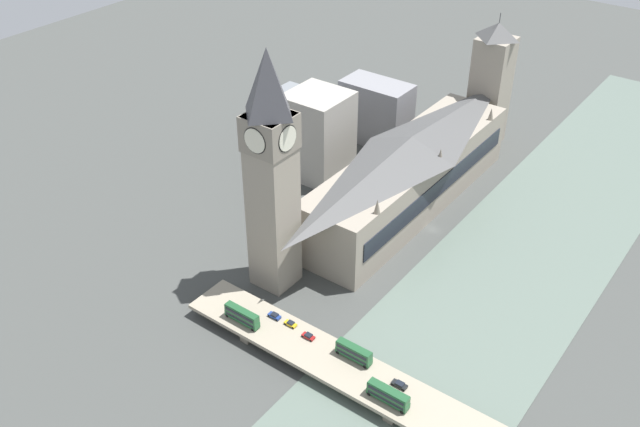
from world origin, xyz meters
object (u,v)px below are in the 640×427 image
double_decker_bus_lead (388,395)px  car_southbound_lead (274,316)px  car_northbound_mid (308,336)px  car_southbound_mid (291,324)px  parliament_hall (410,172)px  double_decker_bus_rear (242,315)px  clock_tower (271,169)px  road_bridge (401,399)px  car_northbound_tail (399,384)px  victoria_tower (490,85)px  double_decker_bus_mid (354,352)px

double_decker_bus_lead → car_southbound_lead: (44.43, -7.32, -1.85)m
car_northbound_mid → double_decker_bus_lead: bearing=168.2°
car_southbound_mid → parliament_hall: bearing=-83.8°
double_decker_bus_rear → car_northbound_mid: (-19.75, -6.37, -1.98)m
clock_tower → double_decker_bus_lead: bearing=156.7°
clock_tower → double_decker_bus_rear: (-8.09, 25.27, -35.34)m
road_bridge → car_southbound_mid: size_ratio=37.05×
clock_tower → car_southbound_mid: bearing=138.9°
double_decker_bus_rear → car_northbound_tail: bearing=-173.0°
victoria_tower → car_northbound_tail: victoria_tower is taller
parliament_hall → car_northbound_tail: parliament_hall is taller
double_decker_bus_mid → car_southbound_lead: 28.65m
double_decker_bus_rear → clock_tower: bearing=-72.2°
parliament_hall → double_decker_bus_mid: (-31.45, 82.16, -7.74)m
parliament_hall → clock_tower: clock_tower is taller
parliament_hall → car_northbound_tail: (-47.00, 83.25, -9.62)m
parliament_hall → car_northbound_tail: bearing=119.4°
parliament_hall → double_decker_bus_rear: bearing=87.8°
road_bridge → double_decker_bus_rear: bearing=3.7°
parliament_hall → car_northbound_mid: (-16.26, 83.12, -9.63)m
clock_tower → double_decker_bus_mid: 58.57m
clock_tower → double_decker_bus_rear: 44.19m
victoria_tower → car_southbound_mid: size_ratio=14.91×
double_decker_bus_rear → car_southbound_mid: (-12.37, -7.41, -1.98)m
double_decker_bus_mid → car_northbound_mid: bearing=3.6°
parliament_hall → car_southbound_mid: bearing=96.2°
clock_tower → car_northbound_tail: size_ratio=18.28×
victoria_tower → car_southbound_mid: bearing=93.5°
car_southbound_lead → car_southbound_mid: size_ratio=1.04×
double_decker_bus_mid → car_southbound_mid: bearing=-0.2°
parliament_hall → victoria_tower: 66.20m
car_southbound_mid → victoria_tower: bearing=-86.5°
double_decker_bus_lead → car_northbound_mid: bearing=-11.8°
clock_tower → car_southbound_lead: bearing=128.7°
clock_tower → car_southbound_mid: 46.15m
car_southbound_lead → car_southbound_mid: bearing=-178.1°
car_northbound_mid → car_northbound_tail: 30.74m
victoria_tower → car_northbound_mid: size_ratio=14.76×
double_decker_bus_mid → car_southbound_lead: (28.59, 0.11, -1.85)m
double_decker_bus_lead → car_northbound_mid: 31.76m
car_northbound_tail → car_southbound_lead: 44.15m
clock_tower → double_decker_bus_lead: 73.26m
car_northbound_mid → car_northbound_tail: (-30.74, 0.14, 0.00)m
road_bridge → car_southbound_mid: bearing=-5.6°
double_decker_bus_lead → car_northbound_tail: double_decker_bus_lead is taller
double_decker_bus_rear → parliament_hall: bearing=-92.2°
parliament_hall → double_decker_bus_rear: size_ratio=9.02×
parliament_hall → double_decker_bus_lead: size_ratio=9.02×
double_decker_bus_rear → car_northbound_tail: (-50.50, -6.23, -1.97)m
car_southbound_lead → car_southbound_mid: (-6.01, -0.19, -0.03)m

